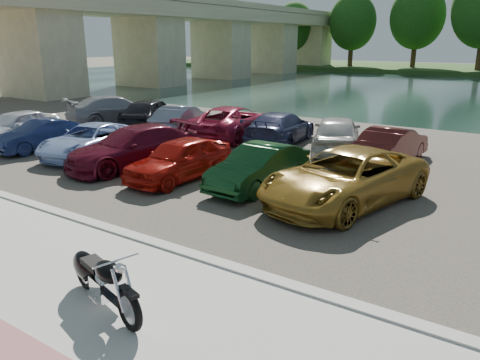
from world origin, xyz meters
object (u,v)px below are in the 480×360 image
Objects in this scene: car_0 at (16,126)px; car_2 at (91,140)px; motorcycle at (99,277)px; car_1 at (41,135)px.

car_2 is at bearing -7.74° from car_0.
car_0 is at bearing 168.57° from motorcycle.
motorcycle is 13.04m from car_1.
motorcycle is 0.56× the size of car_0.
car_1 is (-11.28, 6.55, 0.09)m from motorcycle.
car_2 is at bearing 13.88° from car_1.
motorcycle is 15.28m from car_0.
car_1 is 2.56m from car_2.
car_0 reaches higher than car_1.
car_0 is (-13.63, 6.90, 0.17)m from motorcycle.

